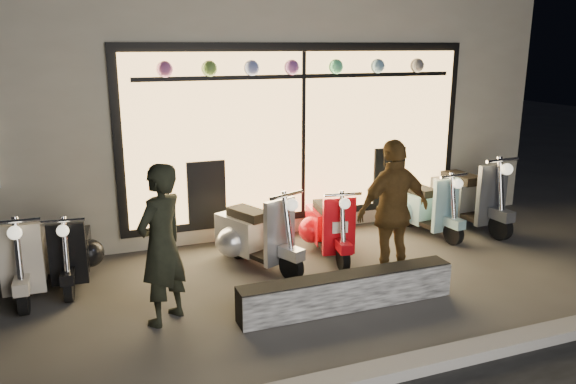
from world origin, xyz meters
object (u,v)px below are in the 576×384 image
at_px(graffiti_barrier, 347,291).
at_px(woman, 393,211).
at_px(scooter_silver, 251,233).
at_px(man, 161,245).
at_px(scooter_red, 328,225).

height_order(graffiti_barrier, woman, woman).
relative_size(scooter_silver, man, 0.85).
distance_m(scooter_silver, scooter_red, 1.14).
relative_size(scooter_silver, woman, 0.82).
relative_size(scooter_silver, scooter_red, 1.05).
distance_m(scooter_red, woman, 1.29).
distance_m(man, woman, 2.82).
height_order(scooter_red, woman, woman).
distance_m(scooter_red, man, 2.83).
bearing_deg(graffiti_barrier, woman, 31.76).
relative_size(man, woman, 0.97).
xyz_separation_m(man, woman, (2.82, 0.13, 0.03)).
relative_size(graffiti_barrier, scooter_silver, 1.73).
height_order(man, woman, woman).
bearing_deg(scooter_silver, scooter_red, -20.96).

